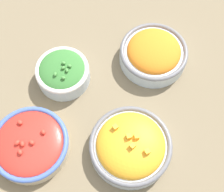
{
  "coord_description": "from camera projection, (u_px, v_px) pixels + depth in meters",
  "views": [
    {
      "loc": [
        0.01,
        -0.32,
        0.72
      ],
      "look_at": [
        0.0,
        0.0,
        0.03
      ],
      "focal_mm": 50.0,
      "sensor_mm": 36.0,
      "label": 1
    }
  ],
  "objects": [
    {
      "name": "bowl_broccoli",
      "position": [
        63.0,
        72.0,
        0.79
      ],
      "size": [
        0.14,
        0.14,
        0.07
      ],
      "color": "#B2C1CC",
      "rests_on": "ground_plane"
    },
    {
      "name": "ground_plane",
      "position": [
        112.0,
        101.0,
        0.79
      ],
      "size": [
        3.0,
        3.0,
        0.0
      ],
      "primitive_type": "plane",
      "color": "#75664C"
    },
    {
      "name": "bowl_cherry_tomatoes",
      "position": [
        30.0,
        144.0,
        0.72
      ],
      "size": [
        0.18,
        0.18,
        0.05
      ],
      "color": "beige",
      "rests_on": "ground_plane"
    },
    {
      "name": "bowl_squash",
      "position": [
        131.0,
        146.0,
        0.71
      ],
      "size": [
        0.19,
        0.19,
        0.07
      ],
      "color": "#B2C1CC",
      "rests_on": "ground_plane"
    },
    {
      "name": "bowl_carrots",
      "position": [
        154.0,
        53.0,
        0.81
      ],
      "size": [
        0.18,
        0.18,
        0.07
      ],
      "color": "#B2C1CC",
      "rests_on": "ground_plane"
    }
  ]
}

